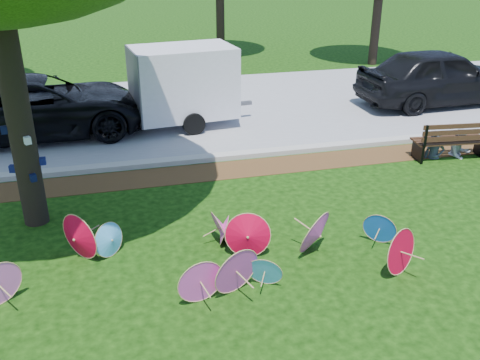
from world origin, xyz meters
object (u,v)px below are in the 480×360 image
at_px(parasol_pile, 223,248).
at_px(cargo_trailer, 184,82).
at_px(person_left, 437,132).
at_px(person_right, 463,130).
at_px(black_van, 41,106).
at_px(dark_pickup, 440,77).
at_px(park_bench, 450,139).

xyz_separation_m(parasol_pile, cargo_trailer, (0.51, 7.25, 0.88)).
height_order(person_left, person_right, person_right).
distance_m(black_van, dark_pickup, 11.83).
xyz_separation_m(dark_pickup, person_left, (-2.65, -4.06, -0.23)).
xyz_separation_m(black_van, park_bench, (9.53, -4.06, -0.32)).
bearing_deg(black_van, dark_pickup, -93.12).
height_order(dark_pickup, park_bench, dark_pickup).
distance_m(black_van, park_bench, 10.36).
height_order(black_van, park_bench, black_van).
height_order(black_van, person_right, black_van).
height_order(parasol_pile, park_bench, park_bench).
bearing_deg(cargo_trailer, person_right, -39.53).
bearing_deg(person_left, dark_pickup, 78.78).
distance_m(dark_pickup, person_right, 4.51).
relative_size(parasol_pile, black_van, 1.18).
xyz_separation_m(dark_pickup, person_right, (-1.95, -4.06, -0.22)).
bearing_deg(parasol_pile, black_van, 114.02).
xyz_separation_m(black_van, person_left, (9.18, -4.01, -0.14)).
bearing_deg(person_left, black_van, 178.35).
distance_m(parasol_pile, park_bench, 7.07).
bearing_deg(person_left, parasol_pile, -128.54).
distance_m(black_van, person_left, 10.02).
height_order(parasol_pile, black_van, black_van).
bearing_deg(dark_pickup, cargo_trailer, 89.31).
distance_m(cargo_trailer, person_left, 6.69).
bearing_deg(parasol_pile, park_bench, 27.79).
bearing_deg(parasol_pile, person_left, 29.54).
bearing_deg(person_right, black_van, 149.99).
height_order(cargo_trailer, park_bench, cargo_trailer).
distance_m(parasol_pile, person_left, 6.79).
relative_size(parasol_pile, cargo_trailer, 2.51).
bearing_deg(park_bench, parasol_pile, -145.96).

